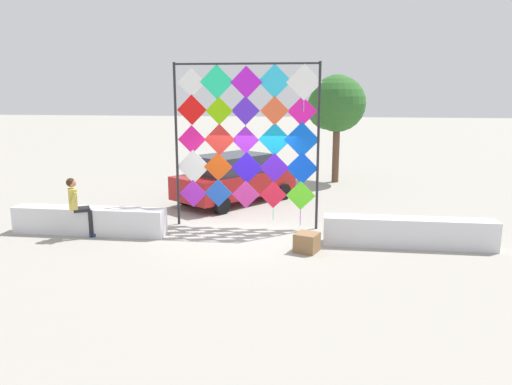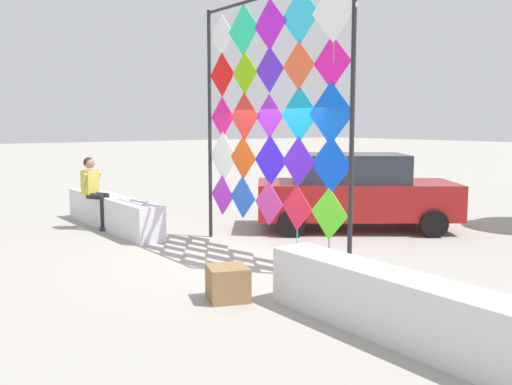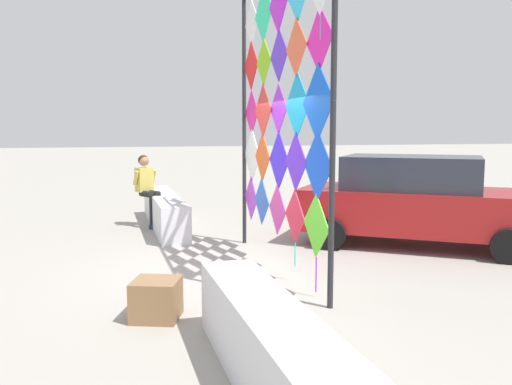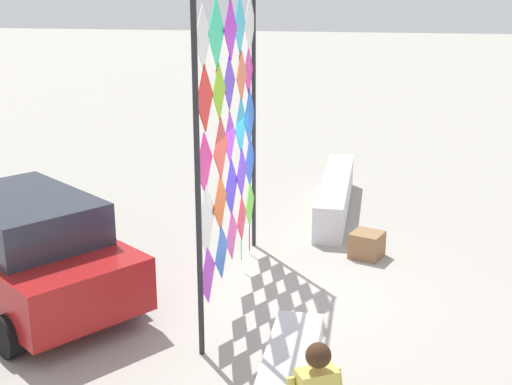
{
  "view_description": "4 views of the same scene",
  "coord_description": "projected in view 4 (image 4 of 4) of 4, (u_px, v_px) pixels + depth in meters",
  "views": [
    {
      "loc": [
        1.93,
        -12.2,
        3.67
      ],
      "look_at": [
        0.22,
        0.49,
        1.03
      ],
      "focal_mm": 34.72,
      "sensor_mm": 36.0,
      "label": 1
    },
    {
      "loc": [
        7.59,
        -5.0,
        2.26
      ],
      "look_at": [
        -0.25,
        0.66,
        1.08
      ],
      "focal_mm": 39.8,
      "sensor_mm": 36.0,
      "label": 2
    },
    {
      "loc": [
        7.47,
        -1.66,
        2.08
      ],
      "look_at": [
        -0.48,
        0.6,
        1.11
      ],
      "focal_mm": 37.75,
      "sensor_mm": 36.0,
      "label": 3
    },
    {
      "loc": [
        -9.48,
        -1.24,
        4.47
      ],
      "look_at": [
        0.4,
        0.55,
        1.43
      ],
      "focal_mm": 48.25,
      "sensor_mm": 36.0,
      "label": 4
    }
  ],
  "objects": [
    {
      "name": "parked_car",
      "position": [
        23.0,
        248.0,
        9.95
      ],
      "size": [
        3.91,
        4.41,
        1.61
      ],
      "color": "maroon",
      "rests_on": "ground"
    },
    {
      "name": "ground",
      "position": [
        287.0,
        292.0,
        10.43
      ],
      "size": [
        120.0,
        120.0,
        0.0
      ],
      "primitive_type": "plane",
      "color": "#9E998E"
    },
    {
      "name": "plaza_ledge_right",
      "position": [
        335.0,
        195.0,
        14.06
      ],
      "size": [
        4.03,
        0.54,
        0.7
      ],
      "primitive_type": "cube",
      "color": "silver",
      "rests_on": "ground"
    },
    {
      "name": "cardboard_box_large",
      "position": [
        367.0,
        245.0,
        11.71
      ],
      "size": [
        0.64,
        0.64,
        0.44
      ],
      "primitive_type": "cube",
      "rotation": [
        0.0,
        0.0,
        -0.35
      ],
      "color": "olive",
      "rests_on": "ground"
    },
    {
      "name": "kite_display_rack",
      "position": [
        231.0,
        127.0,
        9.79
      ],
      "size": [
        3.93,
        0.11,
        4.41
      ],
      "color": "#232328",
      "rests_on": "ground"
    }
  ]
}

